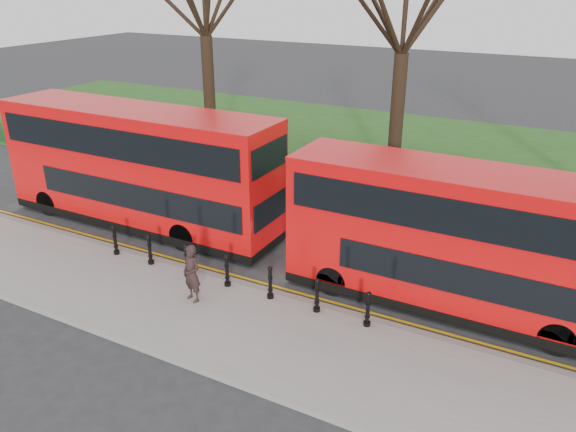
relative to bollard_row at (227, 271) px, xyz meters
The scene contains 12 objects.
ground 1.58m from the bollard_row, 110.55° to the left, with size 120.00×120.00×0.00m, color #28282B.
pavement 1.82m from the bollard_row, 107.05° to the right, with size 60.00×4.00×0.15m, color gray.
kerb 0.84m from the bollard_row, 145.34° to the left, with size 60.00×0.25×0.16m, color slate.
grass_verge 16.37m from the bollard_row, 91.77° to the left, with size 60.00×18.00×0.06m, color #214B19.
hedge 8.17m from the bollard_row, 93.55° to the left, with size 60.00×0.90×0.80m, color black.
yellow_line_outer 1.05m from the bollard_row, 127.91° to the left, with size 60.00×0.10×0.01m, color yellow.
yellow_line_inner 1.18m from the bollard_row, 120.77° to the left, with size 60.00×0.10×0.01m, color yellow.
tree_mid 13.49m from the bollard_row, 82.50° to the left, with size 6.86×6.86×10.73m.
bollard_row is the anchor object (origin of this frame).
bus_lead 6.46m from the bollard_row, 154.53° to the left, with size 11.32×2.60×4.51m.
bus_rear 7.15m from the bollard_row, 19.42° to the left, with size 10.45×2.40×4.16m.
pedestrian 1.29m from the bollard_row, 110.21° to the right, with size 0.64×0.42×1.75m, color black.
Camera 1 is at (9.16, -13.71, 8.97)m, focal length 35.00 mm.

